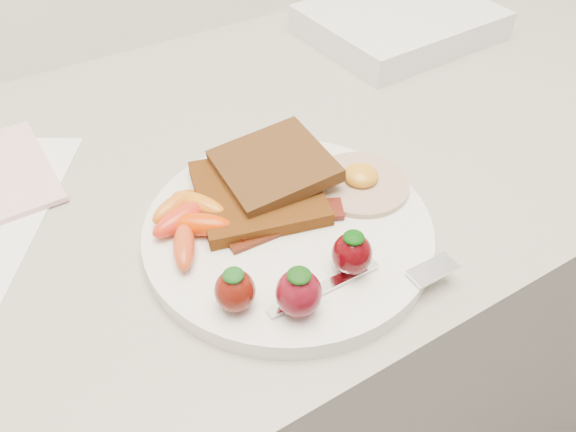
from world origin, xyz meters
TOP-DOWN VIEW (x-y plane):
  - counter at (0.00, 1.70)m, footprint 2.00×0.60m
  - plate at (-0.01, 1.56)m, footprint 0.27×0.27m
  - toast_lower at (-0.02, 1.61)m, footprint 0.14×0.14m
  - toast_upper at (0.01, 1.62)m, footprint 0.11×0.11m
  - fried_egg at (0.08, 1.57)m, footprint 0.11×0.11m
  - bacon_strips at (-0.01, 1.57)m, footprint 0.12×0.07m
  - baby_carrots at (-0.09, 1.60)m, footprint 0.08×0.10m
  - strawberries at (-0.05, 1.48)m, footprint 0.14×0.06m
  - fork at (0.01, 1.46)m, footprint 0.16×0.05m
  - appliance at (0.35, 1.84)m, footprint 0.27×0.22m

SIDE VIEW (x-z plane):
  - counter at x=0.00m, z-range 0.00..0.90m
  - plate at x=-0.01m, z-range 0.90..0.92m
  - appliance at x=0.35m, z-range 0.90..0.94m
  - fork at x=0.01m, z-range 0.92..0.92m
  - bacon_strips at x=-0.01m, z-range 0.92..0.93m
  - fried_egg at x=0.08m, z-range 0.91..0.93m
  - toast_lower at x=-0.02m, z-range 0.92..0.93m
  - baby_carrots at x=-0.09m, z-range 0.92..0.94m
  - strawberries at x=-0.05m, z-range 0.92..0.96m
  - toast_upper at x=0.01m, z-range 0.93..0.95m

